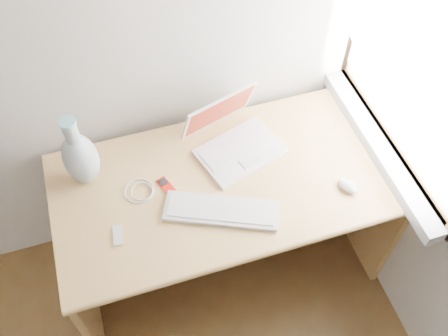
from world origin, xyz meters
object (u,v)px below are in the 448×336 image
object	(u,v)px
desk	(220,192)
vase	(80,157)
laptop	(237,137)
external_keyboard	(221,211)

from	to	relation	value
desk	vase	distance (m)	0.67
laptop	vase	world-z (taller)	vase
desk	external_keyboard	distance (m)	0.33
laptop	vase	distance (m)	0.65
desk	external_keyboard	world-z (taller)	external_keyboard
external_keyboard	vase	world-z (taller)	vase
external_keyboard	vase	distance (m)	0.59
external_keyboard	vase	xyz separation A→B (m)	(-0.48, 0.32, 0.13)
desk	external_keyboard	xyz separation A→B (m)	(-0.07, -0.23, 0.23)
vase	desk	bearing A→B (deg)	-9.53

